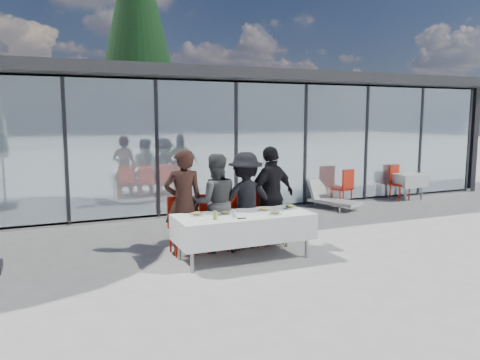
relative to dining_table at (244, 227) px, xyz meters
The scene contains 25 objects.
ground 0.77m from the dining_table, 52.08° to the right, with size 90.00×90.00×0.00m, color #A29F99.
pavilion 8.24m from the dining_table, 73.17° to the left, with size 14.80×8.80×3.44m.
treeline 27.67m from the dining_table, 93.46° to the left, with size 62.50×2.00×4.40m.
dining_table is the anchor object (origin of this frame).
diner_a 1.11m from the dining_table, 143.35° to the left, with size 0.66×0.66×1.80m, color black.
diner_chair_a 1.12m from the dining_table, 138.15° to the left, with size 0.44×0.44×0.97m.
diner_b 0.75m from the dining_table, 113.24° to the left, with size 0.83×0.83×1.71m, color #4A4A4A.
diner_chair_b 0.80m from the dining_table, 109.64° to the left, with size 0.44×0.44×0.97m.
diner_c 0.77m from the dining_table, 63.43° to the left, with size 1.11×1.11×1.72m, color black.
diner_chair_c 0.81m from the dining_table, 67.44° to the left, with size 0.44×0.44×0.97m.
diner_d 1.10m from the dining_table, 36.95° to the left, with size 1.06×1.06×1.81m, color black.
diner_chair_d 1.12m from the dining_table, 42.16° to the left, with size 0.44×0.44×0.97m.
plate_a 0.80m from the dining_table, 166.71° to the left, with size 0.24×0.24×0.07m.
plate_b 0.38m from the dining_table, 164.28° to the left, with size 0.24×0.24×0.07m.
plate_c 0.49m from the dining_table, 12.14° to the left, with size 0.24×0.24×0.07m.
plate_d 0.98m from the dining_table, ahead, with size 0.24×0.24×0.07m.
plate_extra 0.56m from the dining_table, 27.16° to the right, with size 0.24×0.24×0.07m.
juice_bottle 0.68m from the dining_table, 159.86° to the right, with size 0.06×0.06×0.14m, color #93B14A.
drinking_glasses 0.38m from the dining_table, 147.54° to the right, with size 0.07×0.07×0.10m.
folded_eyeglasses 0.42m from the dining_table, 118.37° to the right, with size 0.14×0.03×0.01m, color black.
spare_table_right 7.33m from the dining_table, 27.16° to the left, with size 0.86×0.86×0.74m.
spare_chair_a 7.09m from the dining_table, 28.47° to the left, with size 0.54×0.54×0.97m.
spare_chair_b 5.35m from the dining_table, 36.53° to the left, with size 0.54×0.54×0.97m.
lounger 4.92m from the dining_table, 39.40° to the left, with size 1.06×1.46×0.72m.
conifer_tree 13.72m from the dining_table, 86.20° to the left, with size 4.00×4.00×10.50m.
Camera 1 is at (-3.35, -6.46, 2.34)m, focal length 35.00 mm.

